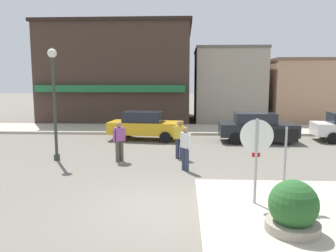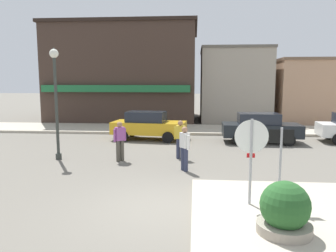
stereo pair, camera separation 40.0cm
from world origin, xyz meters
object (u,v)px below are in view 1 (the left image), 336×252
parked_car_second (257,127)px  pedestrian_crossing_near (119,140)px  planter (293,212)px  pedestrian_kerb_side (180,138)px  pedestrian_crossing_far (185,147)px  one_way_sign (285,158)px  lamp_post (54,88)px  stop_sign (256,150)px  parked_car_nearest (145,125)px

parked_car_second → pedestrian_crossing_near: size_ratio=2.50×
planter → pedestrian_kerb_side: pedestrian_kerb_side is taller
parked_car_second → pedestrian_crossing_far: (-3.80, -5.85, 0.06)m
one_way_sign → planter: 1.76m
pedestrian_crossing_near → pedestrian_crossing_far: same height
lamp_post → pedestrian_crossing_far: size_ratio=2.82×
pedestrian_kerb_side → lamp_post: bearing=-174.2°
stop_sign → lamp_post: (-7.01, 4.84, 1.44)m
one_way_sign → planter: size_ratio=1.71×
one_way_sign → parked_car_nearest: one_way_sign is taller
planter → lamp_post: lamp_post is taller
lamp_post → pedestrian_crossing_far: bearing=-14.2°
parked_car_nearest → pedestrian_kerb_side: (1.97, -4.45, 0.06)m
planter → pedestrian_kerb_side: size_ratio=0.76×
stop_sign → pedestrian_crossing_near: 6.48m
one_way_sign → planter: bearing=-100.0°
pedestrian_crossing_far → one_way_sign: bearing=-54.9°
lamp_post → one_way_sign: bearing=-32.1°
planter → parked_car_second: (1.62, 10.91, 0.25)m
lamp_post → pedestrian_kerb_side: 5.47m
lamp_post → pedestrian_crossing_far: 5.82m
stop_sign → planter: 1.88m
planter → lamp_post: bearing=139.3°
lamp_post → parked_car_second: bearing=26.5°
parked_car_nearest → pedestrian_kerb_side: size_ratio=2.59×
planter → pedestrian_crossing_far: (-2.18, 5.06, 0.31)m
pedestrian_crossing_far → stop_sign: bearing=-63.5°
parked_car_second → pedestrian_kerb_side: bearing=-135.3°
one_way_sign → pedestrian_crossing_near: one_way_sign is taller
one_way_sign → lamp_post: (-7.72, 4.84, 1.63)m
one_way_sign → pedestrian_kerb_side: size_ratio=1.30×
lamp_post → parked_car_nearest: bearing=58.3°
pedestrian_kerb_side → parked_car_second: bearing=44.7°
pedestrian_crossing_far → lamp_post: bearing=165.8°
planter → pedestrian_crossing_far: 5.52m
one_way_sign → planter: (-0.28, -1.56, -0.77)m
planter → one_way_sign: bearing=80.0°
lamp_post → parked_car_nearest: (3.06, 4.96, -2.15)m
pedestrian_crossing_near → pedestrian_crossing_far: bearing=-24.9°
planter → pedestrian_kerb_side: (-2.42, 6.91, 0.31)m
parked_car_second → pedestrian_crossing_near: 7.93m
lamp_post → parked_car_second: 10.36m
stop_sign → pedestrian_kerb_side: (-1.98, 5.35, -0.65)m
parked_car_nearest → pedestrian_crossing_far: size_ratio=2.59×
parked_car_second → pedestrian_crossing_near: bearing=-144.4°
one_way_sign → pedestrian_kerb_side: (-2.70, 5.35, -0.46)m
one_way_sign → parked_car_second: 9.46m
planter → parked_car_nearest: 12.17m
stop_sign → pedestrian_crossing_far: stop_sign is taller
parked_car_nearest → pedestrian_crossing_far: (2.21, -6.29, 0.06)m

